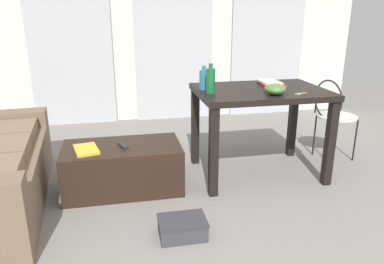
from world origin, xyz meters
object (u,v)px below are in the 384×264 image
Objects in this scene: bowl at (275,89)px; tv_remote_primary at (123,146)px; scissors at (302,93)px; book_stack at (271,83)px; shoebox at (182,228)px; magazine at (86,150)px; craft_table at (260,103)px; wire_chair at (333,111)px; bottle_far at (211,80)px; coffee_table at (123,168)px; bottle_near at (204,80)px.

bowl reaches higher than tv_remote_primary.
scissors is 1.54m from tv_remote_primary.
shoebox is at bearing -134.60° from book_stack.
magazine is (-1.66, -0.30, -0.41)m from book_stack.
wire_chair is (0.84, 0.18, -0.17)m from craft_table.
coffee_table is at bearing -178.73° from bottle_far.
coffee_table is 0.35m from magazine.
scissors is (0.74, -0.18, -0.10)m from bottle_far.
wire_chair is 2.08m from tv_remote_primary.
bottle_near is 0.78× the size of magazine.
scissors is (0.24, -0.01, -0.04)m from bowl.
magazine is at bearing -167.94° from coffee_table.
craft_table is at bearing 97.04° from bowl.
bottle_near is 1.68× the size of scissors.
bottle_near is 0.61m from bowl.
wire_chair is at bearing 2.30° from book_stack.
book_stack reaches higher than shoebox.
craft_table is at bearing 45.55° from shoebox.
bottle_near is 0.89m from tv_remote_primary.
bowl is at bearing -18.51° from bottle_far.
book_stack is 1.23× the size of magazine.
tv_remote_primary is 0.29m from magazine.
bowl is at bearing -16.11° from magazine.
bottle_far is (-0.47, -0.07, 0.23)m from craft_table.
tv_remote_primary is (-2.06, -0.30, -0.11)m from wire_chair.
magazine is 1.03m from shoebox.
bottle_far is 0.67m from book_stack.
wire_chair reaches higher than tv_remote_primary.
bowl is (0.03, -0.24, 0.17)m from craft_table.
magazine is at bearing 131.19° from shoebox.
bottle_near reaches higher than craft_table.
wire_chair is 4.04× the size of bottle_near.
craft_table reaches higher than coffee_table.
coffee_table is at bearing 173.84° from scissors.
wire_chair reaches higher than coffee_table.
bottle_far is 0.77m from scissors.
magazine is (-0.29, -0.03, 0.00)m from tv_remote_primary.
bottle_near is 1.16× the size of bowl.
bowl is at bearing 177.59° from scissors.
craft_table reaches higher than magazine.
wire_chair is 6.79× the size of scissors.
craft_table is 3.50× the size of shoebox.
scissors is at bearing -6.16° from coffee_table.
shoebox is (-0.39, -0.81, -0.84)m from bottle_far.
bowl is at bearing -82.96° from craft_table.
bottle_near is (-1.34, -0.11, 0.38)m from wire_chair.
scissors is 0.38× the size of shoebox.
bottle_far is at bearing -8.47° from magazine.
magazine reaches higher than shoebox.
craft_table is 0.88m from wire_chair.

